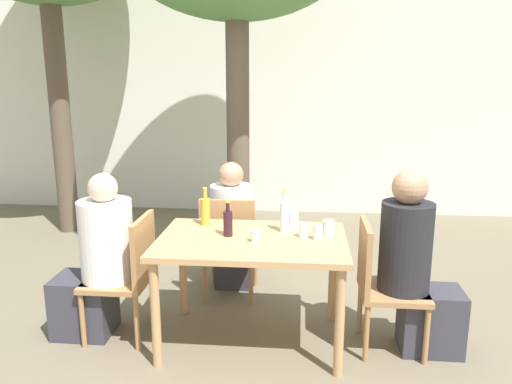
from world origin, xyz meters
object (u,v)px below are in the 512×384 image
wine_bottle_0 (228,222)px  drinking_glass_1 (293,220)px  drinking_glass_0 (255,236)px  dining_table_front (252,251)px  drinking_glass_3 (303,230)px  patio_chair_1 (381,280)px  person_seated_0 (97,264)px  water_bottle_2 (285,216)px  patio_chair_2 (229,243)px  drinking_glass_2 (318,233)px  oil_cruet_1 (205,211)px  patio_chair_0 (129,271)px  person_seated_2 (233,232)px  person_seated_1 (416,271)px  drinking_glass_4 (328,228)px

wine_bottle_0 → drinking_glass_1: size_ratio=2.00×
wine_bottle_0 → drinking_glass_0: bearing=-29.7°
dining_table_front → drinking_glass_3: size_ratio=13.19×
patio_chair_1 → drinking_glass_3: 0.61m
wine_bottle_0 → drinking_glass_3: 0.51m
person_seated_0 → water_bottle_2: 1.36m
patio_chair_2 → drinking_glass_2: bearing=137.0°
oil_cruet_1 → water_bottle_2: (0.58, -0.11, 0.01)m
patio_chair_0 → wine_bottle_0: wine_bottle_0 is taller
patio_chair_0 → drinking_glass_0: size_ratio=10.40×
drinking_glass_0 → drinking_glass_3: size_ratio=0.88×
drinking_glass_0 → drinking_glass_1: bearing=53.5°
patio_chair_0 → water_bottle_2: 1.15m
patio_chair_1 → drinking_glass_0: 0.89m
patio_chair_1 → person_seated_2: bearing=51.3°
dining_table_front → drinking_glass_1: drinking_glass_1 is taller
wine_bottle_0 → patio_chair_1: bearing=-2.1°
patio_chair_2 → drinking_glass_3: size_ratio=9.18×
drinking_glass_2 → water_bottle_2: bearing=146.0°
patio_chair_0 → drinking_glass_1: size_ratio=7.18×
patio_chair_0 → person_seated_2: size_ratio=0.78×
person_seated_0 → person_seated_1: size_ratio=0.95×
person_seated_0 → drinking_glass_2: person_seated_0 is taller
oil_cruet_1 → drinking_glass_2: bearing=-17.8°
dining_table_front → patio_chair_0: size_ratio=1.44×
drinking_glass_3 → oil_cruet_1: bearing=163.0°
patio_chair_0 → water_bottle_2: (1.08, 0.17, 0.38)m
person_seated_0 → wine_bottle_0: 0.98m
wine_bottle_0 → drinking_glass_1: 0.48m
patio_chair_1 → wine_bottle_0: 1.09m
person_seated_1 → drinking_glass_0: size_ratio=14.68×
wine_bottle_0 → drinking_glass_0: size_ratio=2.90×
person_seated_2 → oil_cruet_1: bearing=79.6°
person_seated_1 → drinking_glass_4: (-0.58, 0.11, 0.25)m
water_bottle_2 → drinking_glass_1: bearing=53.8°
wine_bottle_0 → oil_cruet_1: size_ratio=0.88×
drinking_glass_4 → water_bottle_2: bearing=168.6°
person_seated_2 → drinking_glass_0: size_ratio=13.39×
patio_chair_1 → drinking_glass_4: size_ratio=8.12×
patio_chair_2 → person_seated_0: size_ratio=0.74×
person_seated_2 → drinking_glass_3: (0.60, -0.84, 0.30)m
patio_chair_2 → drinking_glass_0: 0.85m
wine_bottle_0 → patio_chair_0: bearing=-176.9°
patio_chair_2 → person_seated_0: person_seated_0 is taller
drinking_glass_0 → drinking_glass_1: 0.40m
person_seated_0 → oil_cruet_1: bearing=110.6°
oil_cruet_1 → drinking_glass_3: (0.71, -0.22, -0.06)m
patio_chair_0 → wine_bottle_0: bearing=93.1°
dining_table_front → wine_bottle_0: wine_bottle_0 is taller
drinking_glass_1 → drinking_glass_3: size_ratio=1.28×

